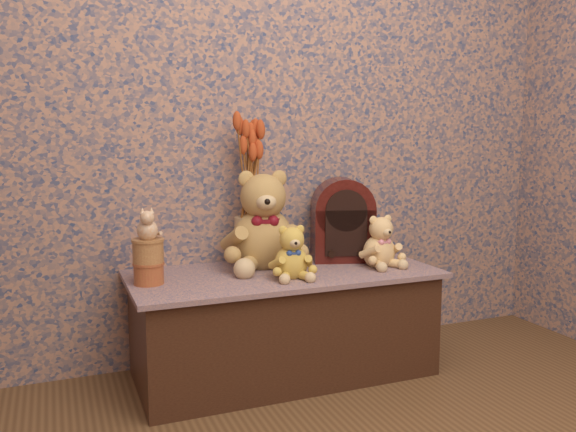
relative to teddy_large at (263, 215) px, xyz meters
name	(u,v)px	position (x,y,z in m)	size (l,w,h in m)	color
display_shelf	(284,323)	(0.05, -0.12, -0.45)	(1.27, 0.58, 0.45)	navy
teddy_large	(263,215)	(0.00, 0.00, 0.00)	(0.35, 0.42, 0.45)	#A77340
teddy_medium	(291,250)	(0.04, -0.23, -0.11)	(0.18, 0.21, 0.23)	gold
teddy_small	(379,239)	(0.47, -0.17, -0.10)	(0.19, 0.23, 0.24)	tan
cathedral_radio	(342,219)	(0.38, 0.00, -0.04)	(0.27, 0.19, 0.37)	#3D0F0B
ceramic_vase	(250,242)	(-0.05, 0.03, -0.12)	(0.13, 0.13, 0.22)	tan
dried_stalks	(249,163)	(-0.05, 0.03, 0.22)	(0.24, 0.24, 0.46)	#B6431D
biscuit_tin_lower	(149,273)	(-0.50, -0.12, -0.18)	(0.11, 0.11, 0.08)	#BC7A37
biscuit_tin_upper	(148,251)	(-0.50, -0.12, -0.10)	(0.12, 0.12, 0.09)	tan
cat_figurine	(147,223)	(-0.50, -0.12, 0.01)	(0.09, 0.10, 0.13)	silver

